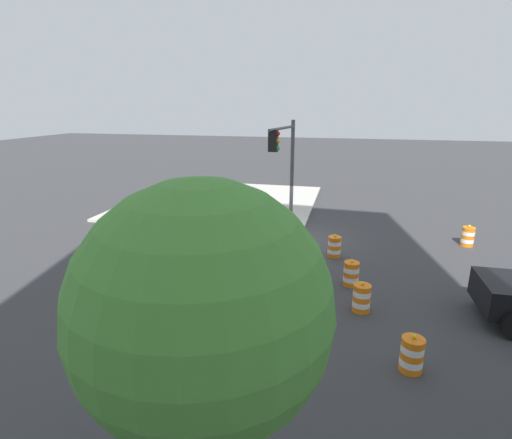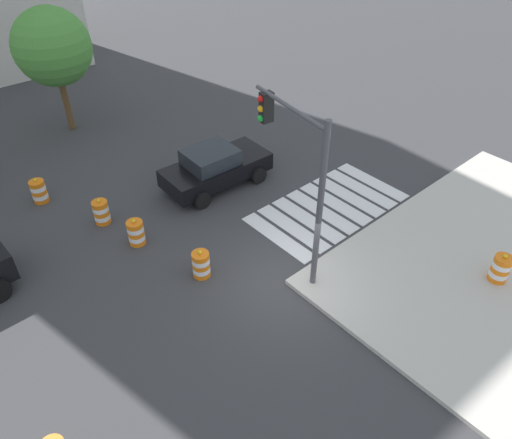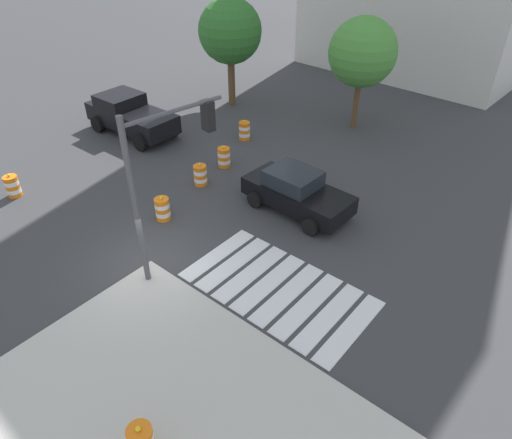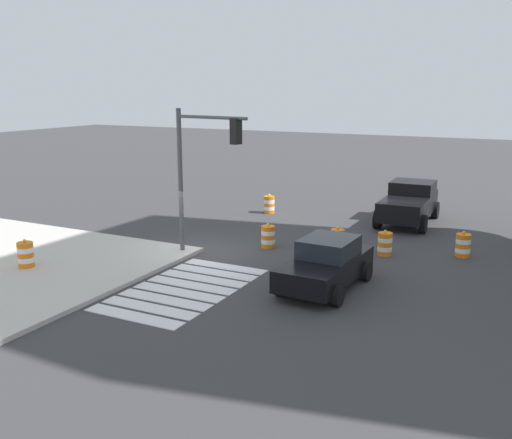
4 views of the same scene
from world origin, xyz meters
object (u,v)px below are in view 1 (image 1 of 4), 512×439
object	(u,v)px
traffic_barrel_crosswalk_end	(362,298)
traffic_barrel_on_sidewalk	(230,201)
traffic_barrel_near_corner	(351,274)
traffic_light_pole	(285,160)
street_tree_streetside_mid	(203,309)
traffic_barrel_median_far	(468,236)
traffic_barrel_far_curb	(412,354)
sports_car	(231,265)
traffic_barrel_median_near	(334,247)
construction_barricade	(225,190)

from	to	relation	value
traffic_barrel_crosswalk_end	traffic_barrel_on_sidewalk	size ratio (longest dim) A/B	1.00
traffic_barrel_near_corner	traffic_barrel_on_sidewalk	bearing A→B (deg)	-50.66
traffic_barrel_near_corner	traffic_light_pole	size ratio (longest dim) A/B	0.19
street_tree_streetside_mid	traffic_light_pole	bearing A→B (deg)	-84.89
traffic_barrel_median_far	street_tree_streetside_mid	bearing A→B (deg)	64.15
traffic_barrel_median_far	traffic_barrel_far_curb	bearing A→B (deg)	69.68
traffic_barrel_median_far	traffic_barrel_far_curb	xyz separation A→B (m)	(3.74, 10.11, 0.00)
sports_car	traffic_barrel_far_curb	distance (m)	6.71
traffic_barrel_near_corner	traffic_barrel_median_far	world-z (taller)	same
traffic_barrel_median_far	traffic_barrel_near_corner	bearing A→B (deg)	46.63
traffic_barrel_near_corner	traffic_barrel_median_near	distance (m)	2.81
traffic_barrel_crosswalk_end	street_tree_streetside_mid	world-z (taller)	street_tree_streetside_mid
traffic_barrel_median_far	traffic_barrel_crosswalk_end	bearing A→B (deg)	56.37
traffic_barrel_near_corner	traffic_barrel_crosswalk_end	world-z (taller)	same
traffic_barrel_median_far	traffic_barrel_far_curb	size ratio (longest dim) A/B	1.00
traffic_barrel_median_far	traffic_barrel_on_sidewalk	world-z (taller)	traffic_barrel_on_sidewalk
traffic_barrel_median_near	construction_barricade	world-z (taller)	construction_barricade
traffic_barrel_median_near	street_tree_streetside_mid	size ratio (longest dim) A/B	0.18
traffic_barrel_far_curb	street_tree_streetside_mid	world-z (taller)	street_tree_streetside_mid
traffic_barrel_far_curb	street_tree_streetside_mid	bearing A→B (deg)	54.07
construction_barricade	traffic_barrel_crosswalk_end	bearing A→B (deg)	123.50
traffic_barrel_far_curb	traffic_light_pole	world-z (taller)	traffic_light_pole
sports_car	traffic_barrel_median_near	distance (m)	5.16
street_tree_streetside_mid	traffic_barrel_median_far	bearing A→B (deg)	-115.85
sports_car	construction_barricade	size ratio (longest dim) A/B	3.36
traffic_barrel_median_far	traffic_barrel_far_curb	world-z (taller)	same
sports_car	traffic_barrel_far_curb	world-z (taller)	sports_car
traffic_barrel_median_near	construction_barricade	bearing A→B (deg)	-48.59
sports_car	traffic_barrel_near_corner	distance (m)	4.36
traffic_barrel_median_near	street_tree_streetside_mid	bearing A→B (deg)	84.04
traffic_barrel_median_far	traffic_light_pole	world-z (taller)	traffic_light_pole
sports_car	traffic_barrel_near_corner	size ratio (longest dim) A/B	4.28
traffic_barrel_median_near	traffic_barrel_far_curb	xyz separation A→B (m)	(-2.22, 7.29, 0.00)
traffic_barrel_on_sidewalk	construction_barricade	bearing A→B (deg)	-66.49
traffic_barrel_crosswalk_end	traffic_barrel_median_near	bearing A→B (deg)	-76.77
sports_car	traffic_barrel_crosswalk_end	size ratio (longest dim) A/B	4.28
traffic_barrel_crosswalk_end	traffic_barrel_far_curb	xyz separation A→B (m)	(-1.15, 2.74, 0.00)
traffic_barrel_median_near	street_tree_streetside_mid	distance (m)	12.63
traffic_barrel_median_far	construction_barricade	world-z (taller)	construction_barricade
sports_car	traffic_barrel_on_sidewalk	world-z (taller)	sports_car
traffic_barrel_near_corner	traffic_barrel_median_far	xyz separation A→B (m)	(-5.24, -5.54, 0.00)
street_tree_streetside_mid	traffic_barrel_near_corner	bearing A→B (deg)	-101.99
traffic_barrel_far_curb	construction_barricade	size ratio (longest dim) A/B	0.78
sports_car	traffic_barrel_median_near	world-z (taller)	sports_car
sports_car	street_tree_streetside_mid	world-z (taller)	street_tree_streetside_mid
traffic_barrel_median_far	street_tree_streetside_mid	xyz separation A→B (m)	(7.23, 14.92, 3.41)
traffic_barrel_on_sidewalk	street_tree_streetside_mid	xyz separation A→B (m)	(-5.43, 18.44, 3.26)
construction_barricade	traffic_barrel_far_curb	bearing A→B (deg)	121.84
traffic_barrel_median_far	construction_barricade	xyz separation A→B (m)	(13.74, -5.99, 0.27)
traffic_light_pole	traffic_barrel_on_sidewalk	bearing A→B (deg)	-48.88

